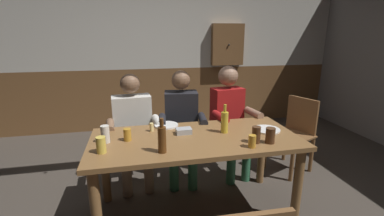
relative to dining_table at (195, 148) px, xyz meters
The scene contains 21 objects.
ground_plane 0.64m from the dining_table, 90.00° to the left, with size 7.45×7.45×0.00m, color #423A33.
back_wall_upper 2.77m from the dining_table, 90.00° to the left, with size 6.21×0.12×1.52m, color beige.
back_wall_wainscot 2.52m from the dining_table, 90.00° to the left, with size 6.21×0.12×1.04m, color brown.
dining_table is the anchor object (origin of this frame).
person_0 0.85m from the dining_table, 129.56° to the left, with size 0.57×0.54×1.22m.
person_1 0.65m from the dining_table, 90.82° to the left, with size 0.53×0.57×1.23m.
person_2 0.86m from the dining_table, 49.53° to the left, with size 0.53×0.54×1.27m.
chair_empty_near_left 1.48m from the dining_table, 22.51° to the left, with size 0.57×0.57×0.88m.
table_candle 0.46m from the dining_table, 147.95° to the left, with size 0.04×0.04×0.08m, color #F9E08C.
condiment_caddy 0.19m from the dining_table, 128.25° to the left, with size 0.14×0.10×0.05m, color #B2B7BC.
plate_0 0.70m from the dining_table, ahead, with size 0.25×0.25×0.01m, color white.
plate_1 0.42m from the dining_table, 121.70° to the left, with size 0.23×0.23×0.01m, color white.
bottle_0 0.46m from the dining_table, 141.79° to the right, with size 0.06×0.06×0.27m.
bottle_1 0.36m from the dining_table, 11.89° to the left, with size 0.07×0.07×0.27m.
pint_glass_0 0.54m from the dining_table, 26.10° to the right, with size 0.07×0.07×0.14m, color #4C2D19.
pint_glass_1 0.65m from the dining_table, 24.05° to the right, with size 0.08×0.08×0.13m, color #4C2D19.
pint_glass_2 0.60m from the dining_table, behind, with size 0.06×0.06×0.10m, color gold.
pint_glass_3 0.81m from the dining_table, 168.44° to the right, with size 0.07×0.07×0.13m, color #E5C64C.
pint_glass_4 0.52m from the dining_table, 38.20° to the right, with size 0.06×0.06×0.10m, color gold.
pint_glass_5 0.78m from the dining_table, behind, with size 0.07×0.07×0.15m, color white.
wall_dart_cabinet 2.75m from the dining_table, 64.90° to the left, with size 0.56×0.15×0.70m.
Camera 1 is at (-0.50, -2.20, 1.62)m, focal length 25.08 mm.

